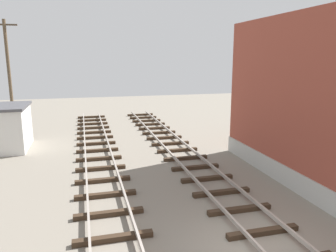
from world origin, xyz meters
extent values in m
plane|color=gray|center=(0.00, 0.00, 0.00)|extent=(80.00, 80.00, 0.00)
cube|color=#38281C|center=(0.80, 0.81, 0.09)|extent=(2.50, 0.24, 0.18)
cube|color=#38281C|center=(0.80, 2.43, 0.09)|extent=(2.50, 0.24, 0.18)
cube|color=#38281C|center=(0.80, 4.05, 0.09)|extent=(2.50, 0.24, 0.18)
cube|color=#38281C|center=(0.80, 5.66, 0.09)|extent=(2.50, 0.24, 0.18)
cube|color=#38281C|center=(0.80, 7.28, 0.09)|extent=(2.50, 0.24, 0.18)
cube|color=#38281C|center=(0.80, 8.90, 0.09)|extent=(2.50, 0.24, 0.18)
cube|color=#38281C|center=(0.80, 10.52, 0.09)|extent=(2.50, 0.24, 0.18)
cube|color=#38281C|center=(0.80, 12.14, 0.09)|extent=(2.50, 0.24, 0.18)
cube|color=#38281C|center=(0.80, 13.76, 0.09)|extent=(2.50, 0.24, 0.18)
cube|color=#38281C|center=(0.80, 15.37, 0.09)|extent=(2.50, 0.24, 0.18)
cube|color=#38281C|center=(0.80, 16.99, 0.09)|extent=(2.50, 0.24, 0.18)
cube|color=#38281C|center=(0.80, 18.61, 0.09)|extent=(2.50, 0.24, 0.18)
cube|color=#38281C|center=(0.80, 20.23, 0.09)|extent=(2.50, 0.24, 0.18)
cube|color=#38281C|center=(0.80, 21.85, 0.09)|extent=(2.50, 0.24, 0.18)
cube|color=#38281C|center=(0.80, 23.47, 0.09)|extent=(2.50, 0.24, 0.18)
cube|color=#9E9389|center=(0.08, 0.00, 0.25)|extent=(0.08, 48.55, 0.14)
cube|color=#9E9389|center=(1.52, 0.00, 0.25)|extent=(0.08, 48.55, 0.14)
cube|color=#38281C|center=(-3.90, 1.67, 0.09)|extent=(2.50, 0.24, 0.18)
cube|color=#38281C|center=(-3.90, 3.35, 0.09)|extent=(2.50, 0.24, 0.18)
cube|color=#38281C|center=(-3.90, 5.02, 0.09)|extent=(2.50, 0.24, 0.18)
cube|color=#38281C|center=(-3.90, 6.70, 0.09)|extent=(2.50, 0.24, 0.18)
cube|color=#38281C|center=(-3.90, 8.37, 0.09)|extent=(2.50, 0.24, 0.18)
cube|color=#38281C|center=(-3.90, 10.05, 0.09)|extent=(2.50, 0.24, 0.18)
cube|color=#38281C|center=(-3.90, 11.72, 0.09)|extent=(2.50, 0.24, 0.18)
cube|color=#38281C|center=(-3.90, 13.39, 0.09)|extent=(2.50, 0.24, 0.18)
cube|color=#38281C|center=(-3.90, 15.07, 0.09)|extent=(2.50, 0.24, 0.18)
cube|color=#38281C|center=(-3.90, 16.74, 0.09)|extent=(2.50, 0.24, 0.18)
cube|color=#38281C|center=(-3.90, 18.42, 0.09)|extent=(2.50, 0.24, 0.18)
cube|color=#38281C|center=(-3.90, 20.09, 0.09)|extent=(2.50, 0.24, 0.18)
cube|color=#38281C|center=(-3.90, 21.76, 0.09)|extent=(2.50, 0.24, 0.18)
cube|color=#38281C|center=(-3.90, 23.44, 0.09)|extent=(2.50, 0.24, 0.18)
cube|color=silver|center=(-9.45, 13.86, 1.30)|extent=(2.80, 3.60, 2.60)
cube|color=#4C4C51|center=(-9.45, 13.86, 2.68)|extent=(3.00, 3.80, 0.16)
cylinder|color=brown|center=(-9.93, 19.55, 4.20)|extent=(0.24, 0.24, 8.40)
cube|color=#4C3D2D|center=(-9.93, 19.55, 8.00)|extent=(1.80, 0.12, 0.12)
camera|label=1|loc=(-4.59, -7.55, 5.60)|focal=34.45mm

